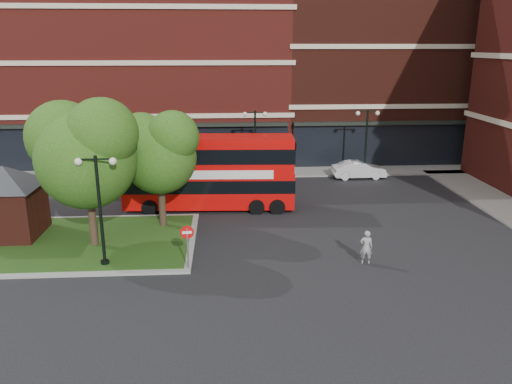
{
  "coord_description": "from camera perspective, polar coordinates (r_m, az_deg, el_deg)",
  "views": [
    {
      "loc": [
        -0.14,
        -20.33,
        9.38
      ],
      "look_at": [
        1.44,
        4.62,
        2.0
      ],
      "focal_mm": 35.0,
      "sensor_mm": 36.0,
      "label": 1
    }
  ],
  "objects": [
    {
      "name": "car_white",
      "position": [
        37.21,
        11.67,
        2.51
      ],
      "size": [
        3.91,
        1.47,
        1.28
      ],
      "primitive_type": "imported",
      "rotation": [
        0.0,
        0.0,
        1.6
      ],
      "color": "white",
      "rests_on": "ground"
    },
    {
      "name": "terrace_far_left",
      "position": [
        45.09,
        -14.03,
        12.95
      ],
      "size": [
        26.0,
        12.0,
        14.0
      ],
      "primitive_type": "cube",
      "color": "maroon",
      "rests_on": "ground"
    },
    {
      "name": "terrace_far_right",
      "position": [
        46.55,
        14.51,
        14.25
      ],
      "size": [
        18.0,
        12.0,
        16.0
      ],
      "primitive_type": "cube",
      "color": "#471911",
      "rests_on": "ground"
    },
    {
      "name": "lamp_far_left",
      "position": [
        35.51,
        -0.11,
        5.81
      ],
      "size": [
        1.72,
        0.36,
        5.0
      ],
      "color": "black",
      "rests_on": "ground"
    },
    {
      "name": "kiosk",
      "position": [
        27.57,
        -26.68,
        -0.2
      ],
      "size": [
        6.51,
        6.51,
        3.6
      ],
      "color": "#471911",
      "rests_on": "traffic_island"
    },
    {
      "name": "bus",
      "position": [
        29.33,
        -5.41,
        2.79
      ],
      "size": [
        10.03,
        2.72,
        3.79
      ],
      "rotation": [
        0.0,
        0.0,
        -0.05
      ],
      "color": "#C30907",
      "rests_on": "ground"
    },
    {
      "name": "lamp_far_right",
      "position": [
        36.86,
        12.46,
        5.82
      ],
      "size": [
        1.72,
        0.36,
        5.0
      ],
      "color": "black",
      "rests_on": "ground"
    },
    {
      "name": "lamp_island",
      "position": [
        22.21,
        -17.43,
        -1.5
      ],
      "size": [
        1.72,
        0.36,
        5.0
      ],
      "color": "black",
      "rests_on": "ground"
    },
    {
      "name": "traffic_island",
      "position": [
        26.33,
        -20.84,
        -5.41
      ],
      "size": [
        12.6,
        7.6,
        0.15
      ],
      "color": "gray",
      "rests_on": "ground"
    },
    {
      "name": "ground",
      "position": [
        22.39,
        -2.97,
        -8.34
      ],
      "size": [
        120.0,
        120.0,
        0.0
      ],
      "primitive_type": "plane",
      "color": "black",
      "rests_on": "ground"
    },
    {
      "name": "tree_island_east",
      "position": [
        26.14,
        -11.16,
        4.8
      ],
      "size": [
        4.46,
        3.9,
        6.29
      ],
      "color": "#2D2116",
      "rests_on": "ground"
    },
    {
      "name": "tree_island_west",
      "position": [
        24.24,
        -19.07,
        4.63
      ],
      "size": [
        5.4,
        4.71,
        7.21
      ],
      "color": "#2D2116",
      "rests_on": "ground"
    },
    {
      "name": "pavement_far",
      "position": [
        37.99,
        -3.31,
        2.22
      ],
      "size": [
        44.0,
        3.0,
        0.12
      ],
      "primitive_type": "cube",
      "color": "slate",
      "rests_on": "ground"
    },
    {
      "name": "woman",
      "position": [
        22.76,
        12.48,
        -6.18
      ],
      "size": [
        0.62,
        0.46,
        1.56
      ],
      "primitive_type": "imported",
      "rotation": [
        0.0,
        0.0,
        2.97
      ],
      "color": "gray",
      "rests_on": "ground"
    },
    {
      "name": "no_entry_sign",
      "position": [
        21.41,
        -7.86,
        -5.35
      ],
      "size": [
        0.58,
        0.09,
        2.08
      ],
      "rotation": [
        0.0,
        0.0,
        0.07
      ],
      "color": "slate",
      "rests_on": "ground"
    },
    {
      "name": "car_silver",
      "position": [
        35.94,
        -5.89,
        2.34
      ],
      "size": [
        4.05,
        1.86,
        1.35
      ],
      "primitive_type": "imported",
      "rotation": [
        0.0,
        0.0,
        1.5
      ],
      "color": "#B3B5BB",
      "rests_on": "ground"
    }
  ]
}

